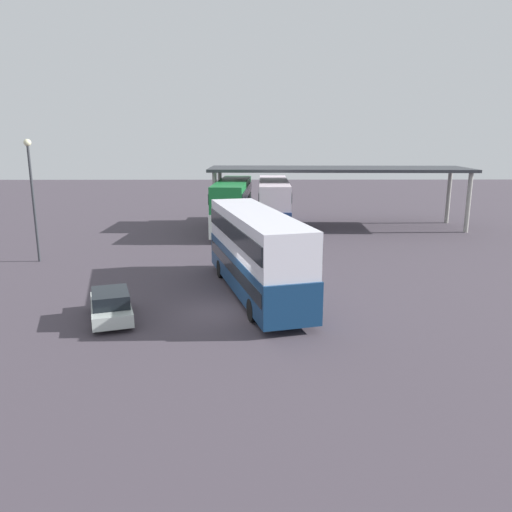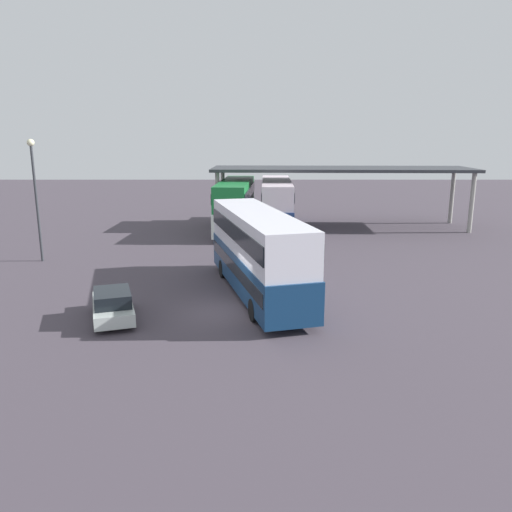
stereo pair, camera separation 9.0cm
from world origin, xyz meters
The scene contains 7 objects.
ground_plane centered at (0.00, 0.00, 0.00)m, with size 140.00×140.00×0.00m, color #443C45.
double_decker_main centered at (1.32, 2.58, 2.29)m, with size 5.27×11.69×4.17m.
parked_hatchback centered at (-4.98, -0.99, 0.67)m, with size 2.71×4.08×1.35m.
double_decker_near_canopy centered at (-0.49, 19.97, 2.29)m, with size 3.16×11.19×4.17m.
double_decker_mid_row centered at (2.99, 21.67, 2.23)m, with size 2.76×11.57×4.06m.
depot_canopy centered at (8.51, 21.75, 4.83)m, with size 22.15×6.44×5.14m.
lamppost_tall centered at (-12.44, 9.53, 4.81)m, with size 0.44×0.44×7.61m.
Camera 1 is at (1.13, -21.55, 7.82)m, focal length 35.17 mm.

